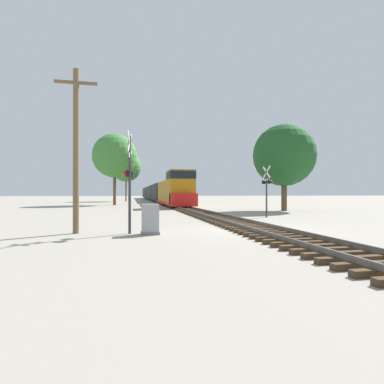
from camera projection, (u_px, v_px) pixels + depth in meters
The scene contains 10 objects.
ground_plane at pixel (253, 230), 14.38m from camera, with size 400.00×400.00×0.00m, color gray.
rail_track_bed at pixel (253, 227), 14.38m from camera, with size 2.60×160.00×0.31m.
freight_train at pixel (155, 193), 72.80m from camera, with size 3.00×84.15×4.48m.
crossing_signal_near at pixel (129, 177), 13.00m from camera, with size 0.45×1.01×4.43m.
crossing_signal_far at pixel (267, 186), 21.86m from camera, with size 0.44×1.01×3.76m.
relay_cabinet at pixel (150, 219), 12.80m from camera, with size 0.79×0.61×1.30m.
utility_pole at pixel (76, 148), 13.11m from camera, with size 1.80×0.26×7.22m.
tree_far_right at pixel (284, 155), 30.22m from camera, with size 6.25×6.25×8.75m.
tree_mid_background at pixel (115, 156), 45.04m from camera, with size 6.62×6.62×10.75m.
tree_deep_background at pixel (126, 167), 65.81m from camera, with size 6.67×6.67×11.01m.
Camera 1 is at (-5.78, -13.51, 1.75)m, focal length 28.00 mm.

